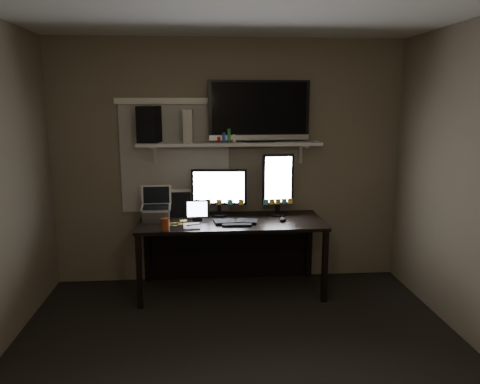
{
  "coord_description": "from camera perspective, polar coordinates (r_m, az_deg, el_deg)",
  "views": [
    {
      "loc": [
        -0.27,
        -3.0,
        1.88
      ],
      "look_at": [
        0.07,
        1.25,
        1.05
      ],
      "focal_mm": 35.0,
      "sensor_mm": 36.0,
      "label": 1
    }
  ],
  "objects": [
    {
      "name": "file_sorter",
      "position": [
        4.77,
        -7.3,
        -1.34
      ],
      "size": [
        0.21,
        0.11,
        0.27
      ],
      "primitive_type": "cube",
      "rotation": [
        0.0,
        0.0,
        0.05
      ],
      "color": "black",
      "rests_on": "desk"
    },
    {
      "name": "monitor_portrait",
      "position": [
        4.74,
        4.63,
        0.92
      ],
      "size": [
        0.33,
        0.1,
        0.64
      ],
      "primitive_type": "cube",
      "rotation": [
        0.0,
        0.0,
        0.12
      ],
      "color": "black",
      "rests_on": "desk"
    },
    {
      "name": "notepad",
      "position": [
        4.37,
        -5.91,
        -4.18
      ],
      "size": [
        0.16,
        0.22,
        0.01
      ],
      "primitive_type": "cube",
      "rotation": [
        0.0,
        0.0,
        0.05
      ],
      "color": "beige",
      "rests_on": "desk"
    },
    {
      "name": "monitor_landscape",
      "position": [
        4.72,
        -2.57,
        -0.02
      ],
      "size": [
        0.56,
        0.1,
        0.49
      ],
      "primitive_type": "cube",
      "rotation": [
        0.0,
        0.0,
        -0.07
      ],
      "color": "black",
      "rests_on": "desk"
    },
    {
      "name": "tv",
      "position": [
        4.67,
        2.34,
        9.81
      ],
      "size": [
        1.01,
        0.23,
        0.6
      ],
      "primitive_type": "cube",
      "rotation": [
        0.0,
        0.0,
        0.05
      ],
      "color": "black",
      "rests_on": "wall_shelf"
    },
    {
      "name": "floor",
      "position": [
        3.56,
        0.5,
        -20.89
      ],
      "size": [
        3.6,
        3.6,
        0.0
      ],
      "primitive_type": "plane",
      "color": "black",
      "rests_on": "ground"
    },
    {
      "name": "window_blinds",
      "position": [
        4.83,
        -7.92,
        4.05
      ],
      "size": [
        1.1,
        0.02,
        1.1
      ],
      "primitive_type": "cube",
      "color": "#B6B1A4",
      "rests_on": "back_wall"
    },
    {
      "name": "back_wall",
      "position": [
        4.85,
        -1.39,
        3.58
      ],
      "size": [
        3.6,
        0.0,
        3.6
      ],
      "primitive_type": "plane",
      "rotation": [
        1.57,
        0.0,
        0.0
      ],
      "color": "#685D4A",
      "rests_on": "floor"
    },
    {
      "name": "laptop",
      "position": [
        4.6,
        -10.24,
        -1.51
      ],
      "size": [
        0.3,
        0.25,
        0.33
      ],
      "primitive_type": "cube",
      "rotation": [
        0.0,
        0.0,
        0.04
      ],
      "color": "silver",
      "rests_on": "desk"
    },
    {
      "name": "bottles",
      "position": [
        4.6,
        -1.66,
        6.85
      ],
      "size": [
        0.2,
        0.05,
        0.13
      ],
      "primitive_type": null,
      "rotation": [
        0.0,
        0.0,
        -0.03
      ],
      "color": "#A50F0C",
      "rests_on": "wall_shelf"
    },
    {
      "name": "desk",
      "position": [
        4.75,
        -1.17,
        -5.17
      ],
      "size": [
        1.8,
        0.75,
        0.73
      ],
      "color": "black",
      "rests_on": "floor"
    },
    {
      "name": "cup",
      "position": [
        4.27,
        -9.11,
        -3.94
      ],
      "size": [
        0.08,
        0.08,
        0.11
      ],
      "primitive_type": "cylinder",
      "rotation": [
        0.0,
        0.0,
        -0.04
      ],
      "color": "maroon",
      "rests_on": "desk"
    },
    {
      "name": "wall_shelf",
      "position": [
        4.66,
        -1.28,
        5.93
      ],
      "size": [
        1.8,
        0.35,
        0.03
      ],
      "primitive_type": "cube",
      "color": "silver",
      "rests_on": "back_wall"
    },
    {
      "name": "speaker",
      "position": [
        4.68,
        -11.02,
        8.09
      ],
      "size": [
        0.23,
        0.26,
        0.35
      ],
      "primitive_type": "cube",
      "rotation": [
        0.0,
        0.0,
        -0.18
      ],
      "color": "black",
      "rests_on": "wall_shelf"
    },
    {
      "name": "sticky_notes",
      "position": [
        4.52,
        -7.14,
        -3.75
      ],
      "size": [
        0.34,
        0.28,
        0.0
      ],
      "primitive_type": null,
      "rotation": [
        0.0,
        0.0,
        -0.26
      ],
      "color": "gold",
      "rests_on": "desk"
    },
    {
      "name": "tablet",
      "position": [
        4.59,
        -5.24,
        -2.23
      ],
      "size": [
        0.23,
        0.1,
        0.2
      ],
      "primitive_type": "cube",
      "rotation": [
        0.0,
        0.0,
        -0.0
      ],
      "color": "black",
      "rests_on": "desk"
    },
    {
      "name": "mouse",
      "position": [
        4.57,
        5.2,
        -3.33
      ],
      "size": [
        0.08,
        0.11,
        0.04
      ],
      "primitive_type": "ellipsoid",
      "rotation": [
        0.0,
        0.0,
        -0.16
      ],
      "color": "black",
      "rests_on": "desk"
    },
    {
      "name": "keyboard",
      "position": [
        4.48,
        -0.5,
        -3.65
      ],
      "size": [
        0.43,
        0.18,
        0.03
      ],
      "primitive_type": "cube",
      "rotation": [
        0.0,
        0.0,
        -0.04
      ],
      "color": "black",
      "rests_on": "desk"
    },
    {
      "name": "game_console",
      "position": [
        4.64,
        -6.34,
        8.0
      ],
      "size": [
        0.09,
        0.27,
        0.32
      ],
      "primitive_type": "cube",
      "rotation": [
        0.0,
        0.0,
        -0.04
      ],
      "color": "silver",
      "rests_on": "wall_shelf"
    }
  ]
}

